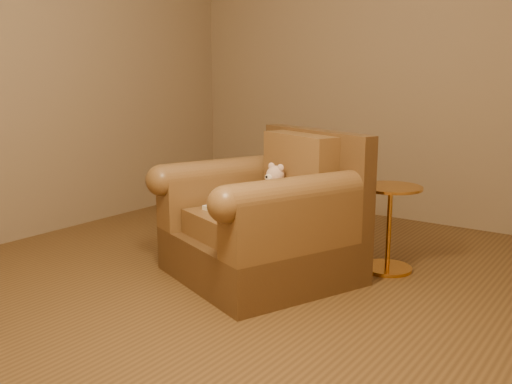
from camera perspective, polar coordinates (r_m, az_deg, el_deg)
The scene contains 5 objects.
floor at distance 3.61m, azimuth -0.01°, elevation -8.68°, with size 4.00×4.00×0.00m, color brown.
armchair at distance 3.57m, azimuth 1.07°, elevation -2.99°, with size 1.29×1.26×0.91m.
teddy_bear at distance 3.62m, azimuth 1.66°, elevation 0.24°, with size 0.20×0.23×0.28m.
guidebook at distance 3.48m, azimuth -2.18°, elevation -1.78°, with size 0.40×0.28×0.03m.
side_table at distance 3.78m, azimuth 13.16°, elevation -3.28°, with size 0.40×0.40×0.56m.
Camera 1 is at (1.97, -2.76, 1.25)m, focal length 40.00 mm.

